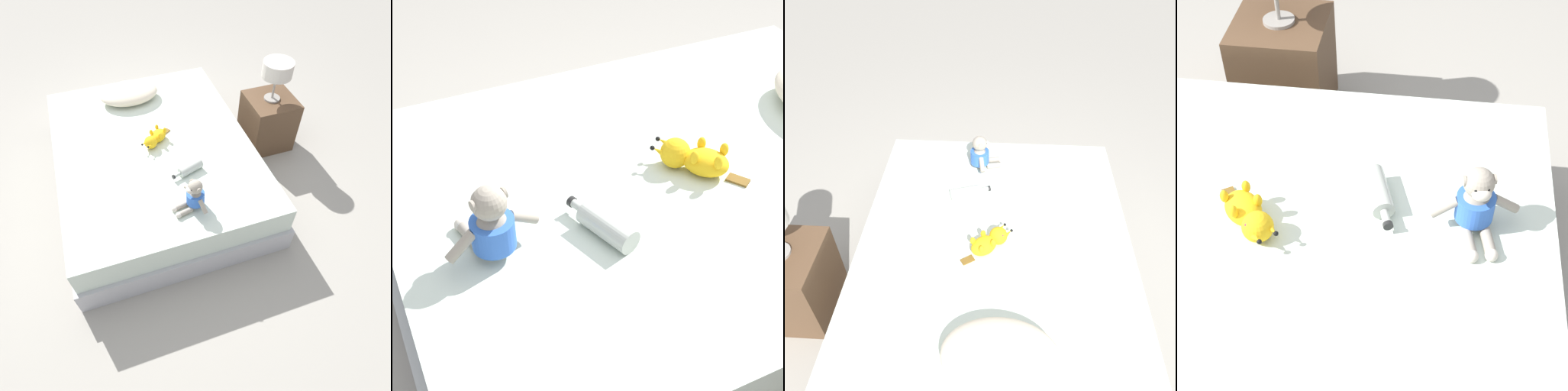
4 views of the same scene
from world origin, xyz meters
TOP-DOWN VIEW (x-y plane):
  - ground_plane at (0.00, 0.00)m, footprint 16.00×16.00m
  - bed at (0.00, 0.00)m, footprint 1.56×1.99m
  - plush_monkey at (0.11, -0.70)m, footprint 0.24×0.29m
  - plush_yellow_creature at (0.03, 0.01)m, footprint 0.28×0.26m
  - glass_bottle at (0.19, -0.38)m, footprint 0.25×0.13m
  - nightstand at (1.13, 0.17)m, footprint 0.42×0.42m

SIDE VIEW (x-z plane):
  - ground_plane at x=0.00m, z-range 0.00..0.00m
  - bed at x=0.00m, z-range 0.00..0.43m
  - nightstand at x=1.13m, z-range 0.00..0.49m
  - glass_bottle at x=0.19m, z-range 0.43..0.51m
  - plush_yellow_creature at x=0.03m, z-range 0.43..0.53m
  - plush_monkey at x=0.11m, z-range 0.41..0.65m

